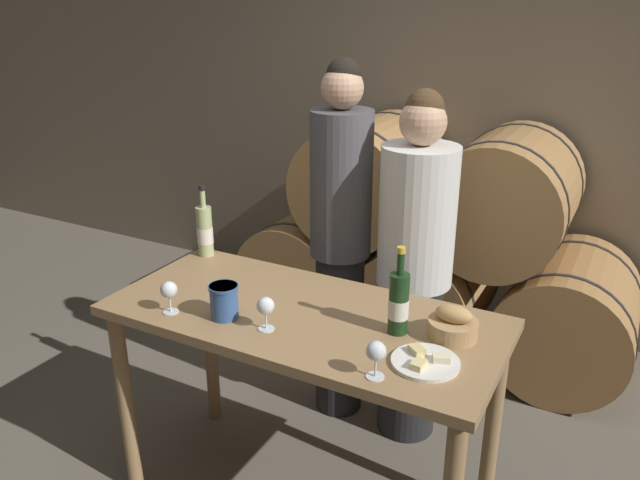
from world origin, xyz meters
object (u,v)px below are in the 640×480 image
Objects in this scene: person_left at (340,242)px; wine_bottle_red at (399,303)px; tasting_table at (303,343)px; person_right at (414,271)px; bread_basket at (453,325)px; cheese_plate at (425,361)px; wine_glass_center at (376,352)px; wine_glass_left at (266,307)px; wine_glass_far_left at (169,291)px; blue_crock at (224,300)px; wine_bottle_white at (205,231)px.

wine_bottle_red is at bearing -49.63° from person_left.
tasting_table is 0.90× the size of person_right.
cheese_plate is (-0.02, -0.21, -0.04)m from bread_basket.
wine_glass_left is at bearing 168.59° from wine_glass_center.
wine_bottle_red is 0.31m from wine_glass_center.
wine_glass_far_left is 0.40m from wine_glass_left.
wine_glass_center is at bearing -8.53° from blue_crock.
wine_bottle_white is at bearing 161.45° from cheese_plate.
wine_glass_left is at bearing 8.99° from wine_glass_far_left.
wine_bottle_white is 1.29m from cheese_plate.
person_left is 13.66× the size of blue_crock.
wine_glass_left is (-0.25, -0.86, 0.15)m from person_right.
wine_glass_far_left is at bearing -125.14° from person_right.
tasting_table is 0.72m from person_right.
tasting_table is at bearing -75.23° from person_left.
wine_glass_far_left reaches higher than bread_basket.
wine_glass_far_left is at bearing -106.14° from person_left.
bread_basket is at bearing 83.39° from cheese_plate.
person_left is at bearing 86.02° from blue_crock.
tasting_table is at bearing -170.87° from bread_basket.
wine_glass_far_left is at bearing -151.97° from tasting_table.
cheese_plate is 1.77× the size of wine_glass_far_left.
wine_glass_far_left is (0.24, -0.52, -0.03)m from wine_bottle_white.
tasting_table is 6.69× the size of cheese_plate.
person_right is at bearing -0.00° from person_left.
person_left is at bearing 122.14° from wine_glass_center.
person_left reaches higher than wine_bottle_red.
person_right is at bearing 112.40° from cheese_plate.
wine_glass_left is (-0.43, -0.21, -0.03)m from wine_bottle_red.
bread_basket is (0.80, 0.26, -0.02)m from blue_crock.
wine_glass_far_left is (-0.45, -0.24, 0.23)m from tasting_table.
person_right reaches higher than cheese_plate.
cheese_plate is at bearing 6.66° from wine_glass_far_left.
person_left is 1.06× the size of person_right.
wine_glass_center is at bearing -57.86° from person_left.
person_right is 5.12× the size of wine_bottle_red.
blue_crock is (-0.44, -0.85, 0.13)m from person_right.
cheese_plate is (0.71, -0.81, -0.01)m from person_left.
person_left is at bearing 180.00° from person_right.
bread_basket is 0.67m from wine_glass_left.
person_left is at bearing 131.53° from cheese_plate.
person_right is 5.02× the size of wine_bottle_white.
wine_bottle_white is (-0.88, -0.40, 0.17)m from person_right.
person_left is 0.87m from wine_glass_left.
bread_basket reaches higher than cheese_plate.
cheese_plate is at bearing 3.60° from blue_crock.
wine_glass_center is at bearing -81.53° from wine_bottle_red.
wine_glass_far_left is at bearing -173.34° from cheese_plate.
tasting_table is 0.84× the size of person_left.
wine_bottle_white reaches higher than cheese_plate.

